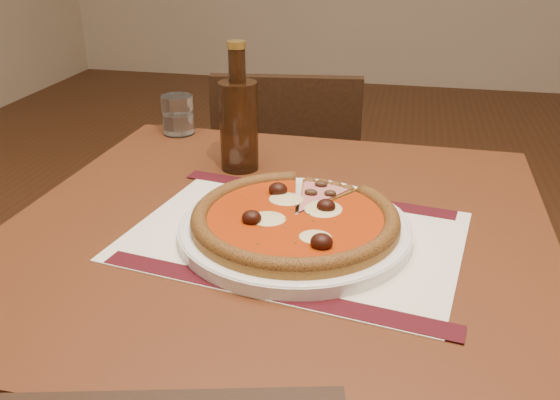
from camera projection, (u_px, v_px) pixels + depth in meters
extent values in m
cube|color=#4F2E16|center=(320.00, 298.00, 2.03)|extent=(5.00, 6.00, 0.02)
cube|color=#592915|center=(277.00, 235.00, 0.90)|extent=(0.82, 0.82, 0.04)
cylinder|color=#592915|center=(171.00, 288.00, 1.44)|extent=(0.05, 0.05, 0.71)
cylinder|color=#592915|center=(471.00, 329.00, 1.29)|extent=(0.05, 0.05, 0.71)
cube|color=black|center=(290.00, 200.00, 1.80)|extent=(0.43, 0.43, 0.04)
cylinder|color=black|center=(341.00, 236.00, 2.02)|extent=(0.03, 0.03, 0.38)
cylinder|color=black|center=(245.00, 232.00, 2.05)|extent=(0.03, 0.03, 0.38)
cylinder|color=black|center=(341.00, 290.00, 1.73)|extent=(0.03, 0.03, 0.38)
cylinder|color=black|center=(230.00, 284.00, 1.75)|extent=(0.03, 0.03, 0.38)
cube|color=black|center=(286.00, 152.00, 1.55)|extent=(0.39, 0.09, 0.40)
cube|color=silver|center=(295.00, 236.00, 0.85)|extent=(0.51, 0.40, 0.00)
cylinder|color=white|center=(295.00, 230.00, 0.85)|extent=(0.33, 0.33, 0.02)
cylinder|color=olive|center=(295.00, 220.00, 0.84)|extent=(0.30, 0.30, 0.01)
torus|color=brown|center=(295.00, 216.00, 0.84)|extent=(0.30, 0.30, 0.02)
cylinder|color=#B03108|center=(295.00, 216.00, 0.84)|extent=(0.25, 0.25, 0.00)
ellipsoid|color=beige|center=(287.00, 198.00, 0.88)|extent=(0.05, 0.04, 0.01)
ellipsoid|color=beige|center=(240.00, 221.00, 0.81)|extent=(0.05, 0.04, 0.01)
ellipsoid|color=beige|center=(309.00, 228.00, 0.79)|extent=(0.05, 0.04, 0.01)
ellipsoid|color=beige|center=(344.00, 203.00, 0.87)|extent=(0.05, 0.04, 0.01)
ellipsoid|color=black|center=(282.00, 188.00, 0.88)|extent=(0.03, 0.03, 0.02)
ellipsoid|color=black|center=(233.00, 214.00, 0.80)|extent=(0.03, 0.03, 0.02)
ellipsoid|color=black|center=(312.00, 223.00, 0.78)|extent=(0.03, 0.03, 0.02)
ellipsoid|color=black|center=(353.00, 196.00, 0.86)|extent=(0.03, 0.03, 0.02)
ellipsoid|color=#362113|center=(318.00, 198.00, 0.88)|extent=(0.02, 0.01, 0.01)
ellipsoid|color=#362113|center=(326.00, 187.00, 0.91)|extent=(0.02, 0.01, 0.01)
ellipsoid|color=#362113|center=(310.00, 196.00, 0.89)|extent=(0.02, 0.01, 0.01)
ellipsoid|color=#362113|center=(311.00, 185.00, 0.92)|extent=(0.02, 0.01, 0.01)
cylinder|color=white|center=(178.00, 115.00, 1.25)|extent=(0.07, 0.07, 0.08)
cylinder|color=#361E0D|center=(239.00, 126.00, 1.05)|extent=(0.07, 0.07, 0.16)
cylinder|color=#361E0D|center=(237.00, 68.00, 1.01)|extent=(0.03, 0.03, 0.07)
cylinder|color=#A78737|center=(236.00, 45.00, 0.99)|extent=(0.03, 0.03, 0.01)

